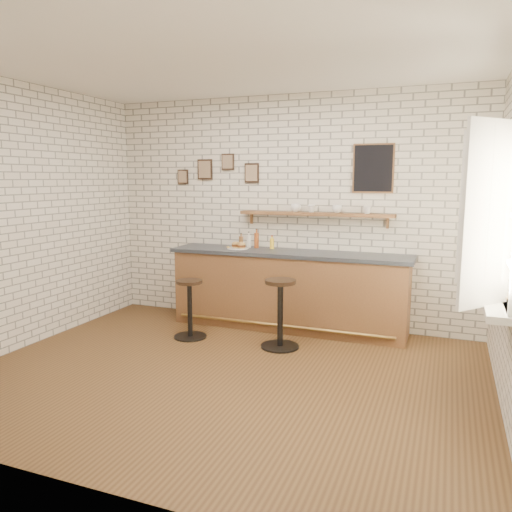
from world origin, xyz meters
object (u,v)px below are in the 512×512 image
(bitters_bottle_white, at_px, (249,241))
(bitters_bottle_amber, at_px, (257,240))
(ciabatta_sandwich, at_px, (239,245))
(shelf_cup_d, at_px, (367,210))
(shelf_cup_c, at_px, (337,209))
(bar_stool_left, at_px, (190,307))
(shelf_cup_b, at_px, (312,209))
(bar_counter, at_px, (288,290))
(bar_stool_right, at_px, (280,311))
(sandwich_plate, at_px, (238,248))
(bitters_bottle_brown, at_px, (241,241))
(shelf_cup_a, at_px, (296,208))
(condiment_bottle_yellow, at_px, (272,243))
(book_upper, at_px, (492,294))
(book_lower, at_px, (492,297))

(bitters_bottle_white, relative_size, bitters_bottle_amber, 0.82)
(ciabatta_sandwich, xyz_separation_m, shelf_cup_d, (1.63, 0.21, 0.49))
(ciabatta_sandwich, relative_size, bitters_bottle_white, 1.06)
(bitters_bottle_amber, xyz_separation_m, shelf_cup_c, (1.06, 0.06, 0.43))
(bar_stool_left, distance_m, shelf_cup_c, 2.20)
(shelf_cup_b, bearing_deg, ciabatta_sandwich, 154.71)
(bar_counter, distance_m, bar_stool_right, 0.77)
(ciabatta_sandwich, xyz_separation_m, shelf_cup_b, (0.93, 0.21, 0.49))
(bar_counter, xyz_separation_m, sandwich_plate, (-0.70, -0.01, 0.51))
(bar_counter, height_order, bitters_bottle_white, bitters_bottle_white)
(bitters_bottle_brown, xyz_separation_m, bitters_bottle_white, (0.11, 0.00, 0.01))
(bar_counter, distance_m, bar_stool_left, 1.29)
(bitters_bottle_amber, relative_size, shelf_cup_b, 2.53)
(sandwich_plate, distance_m, bar_stool_left, 1.06)
(bitters_bottle_white, xyz_separation_m, shelf_cup_b, (0.84, 0.06, 0.45))
(bar_counter, bearing_deg, shelf_cup_a, 82.35)
(shelf_cup_b, bearing_deg, bar_stool_left, -178.82)
(bar_counter, distance_m, shelf_cup_a, 1.06)
(bitters_bottle_white, bearing_deg, bar_stool_left, -112.32)
(shelf_cup_c, bearing_deg, shelf_cup_b, 83.93)
(ciabatta_sandwich, height_order, bitters_bottle_amber, bitters_bottle_amber)
(bar_stool_left, relative_size, shelf_cup_b, 7.01)
(bitters_bottle_white, bearing_deg, condiment_bottle_yellow, -0.00)
(ciabatta_sandwich, bearing_deg, bar_stool_left, -111.14)
(condiment_bottle_yellow, relative_size, book_upper, 0.77)
(bar_counter, relative_size, bar_stool_right, 3.89)
(shelf_cup_a, distance_m, shelf_cup_b, 0.21)
(shelf_cup_a, xyz_separation_m, book_upper, (2.24, -1.62, -0.59))
(bar_stool_right, bearing_deg, ciabatta_sandwich, 138.26)
(shelf_cup_c, height_order, book_upper, shelf_cup_c)
(condiment_bottle_yellow, xyz_separation_m, book_lower, (2.54, -1.57, -0.14))
(ciabatta_sandwich, distance_m, condiment_bottle_yellow, 0.44)
(bar_stool_left, relative_size, book_upper, 3.13)
(bitters_bottle_amber, distance_m, book_upper, 3.18)
(shelf_cup_a, bearing_deg, book_upper, -74.63)
(shelf_cup_d, bearing_deg, book_lower, -58.05)
(shelf_cup_a, xyz_separation_m, shelf_cup_d, (0.91, 0.00, -0.00))
(bar_stool_right, height_order, shelf_cup_b, shelf_cup_b)
(bar_stool_left, distance_m, book_upper, 3.37)
(book_lower, bearing_deg, book_upper, 92.34)
(bar_stool_left, height_order, shelf_cup_a, shelf_cup_a)
(bar_stool_left, bearing_deg, bar_stool_right, 2.78)
(bar_stool_left, distance_m, book_lower, 3.37)
(shelf_cup_b, relative_size, book_lower, 0.51)
(bitters_bottle_white, bearing_deg, bar_stool_right, -50.08)
(shelf_cup_a, bearing_deg, bitters_bottle_brown, 145.57)
(sandwich_plate, distance_m, bitters_bottle_amber, 0.27)
(bar_counter, xyz_separation_m, ciabatta_sandwich, (-0.69, -0.01, 0.55))
(bar_stool_right, distance_m, shelf_cup_b, 1.47)
(sandwich_plate, relative_size, bitters_bottle_amber, 1.08)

